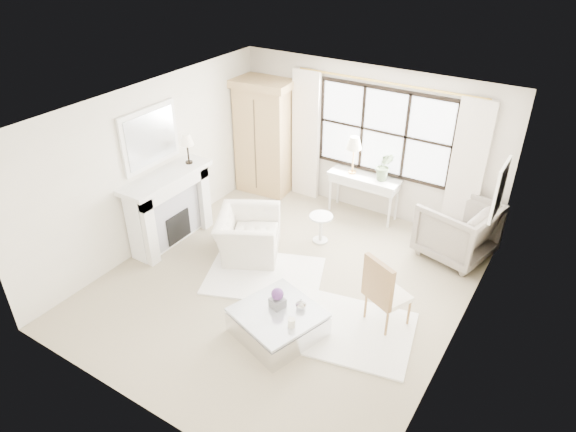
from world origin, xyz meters
name	(u,v)px	position (x,y,z in m)	size (l,w,h in m)	color
floor	(284,284)	(0.00, 0.00, 0.00)	(5.50, 5.50, 0.00)	tan
ceiling	(283,113)	(0.00, 0.00, 2.70)	(5.50, 5.50, 0.00)	white
wall_back	(367,142)	(0.00, 2.75, 1.35)	(5.00, 5.00, 0.00)	beige
wall_front	(134,323)	(0.00, -2.75, 1.35)	(5.00, 5.00, 0.00)	white
wall_left	(153,166)	(-2.50, 0.00, 1.35)	(5.50, 5.50, 0.00)	silver
wall_right	(465,264)	(2.50, 0.00, 1.35)	(5.50, 5.50, 0.00)	white
window_pane	(384,132)	(0.30, 2.73, 1.60)	(2.40, 0.02, 1.50)	silver
window_frame	(384,132)	(0.30, 2.72, 1.60)	(2.50, 0.04, 1.50)	black
curtain_rod	(387,83)	(0.30, 2.67, 2.47)	(0.04, 0.04, 3.30)	#B7933F
curtain_left	(306,136)	(-1.20, 2.65, 1.24)	(0.55, 0.10, 2.47)	white
curtain_right	(466,173)	(1.80, 2.65, 1.24)	(0.55, 0.10, 2.47)	silver
fireplace	(168,207)	(-2.27, 0.00, 0.65)	(0.58, 1.66, 1.26)	white
mirror_frame	(150,137)	(-2.47, 0.00, 1.84)	(0.05, 1.15, 0.95)	white
mirror_glass	(151,138)	(-2.44, 0.00, 1.84)	(0.02, 1.00, 0.80)	silver
art_frame	(500,190)	(2.47, 1.70, 1.55)	(0.04, 0.62, 0.82)	white
art_canvas	(498,190)	(2.45, 1.70, 1.55)	(0.01, 0.52, 0.72)	beige
mantel_lamp	(187,141)	(-2.21, 0.53, 1.65)	(0.22, 0.22, 0.51)	black
armoire	(264,136)	(-1.99, 2.41, 1.14)	(1.18, 0.80, 2.24)	tan
console_table	(363,195)	(0.10, 2.52, 0.40)	(1.30, 0.46, 0.80)	silver
console_lamp	(354,144)	(-0.14, 2.51, 1.36)	(0.28, 0.28, 0.69)	#BC8741
orchid_plant	(384,166)	(0.45, 2.53, 1.07)	(0.30, 0.24, 0.54)	#556B47
side_table	(321,225)	(-0.11, 1.32, 0.33)	(0.40, 0.40, 0.51)	silver
rug_left	(264,275)	(-0.36, 0.00, 0.02)	(1.75, 1.24, 0.03)	white
rug_right	(347,330)	(1.27, -0.39, 0.02)	(1.72, 1.29, 0.03)	white
club_armchair	(248,235)	(-0.94, 0.39, 0.36)	(1.09, 0.96, 0.71)	beige
wingback_chair	(457,229)	(1.92, 2.15, 0.48)	(1.03, 1.06, 0.97)	gray
french_chair	(386,305)	(1.62, 0.02, 0.31)	(0.64, 0.64, 1.08)	olive
coffee_table	(278,323)	(0.50, -0.93, 0.18)	(1.25, 1.25, 0.38)	silver
planter_box	(278,303)	(0.45, -0.85, 0.45)	(0.17, 0.17, 0.13)	slate
planter_flowers	(277,294)	(0.45, -0.85, 0.59)	(0.16, 0.16, 0.16)	#5A2E73
pillar_candle	(292,323)	(0.80, -1.07, 0.44)	(0.10, 0.10, 0.12)	white
coffee_vase	(301,304)	(0.73, -0.72, 0.45)	(0.14, 0.14, 0.15)	silver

